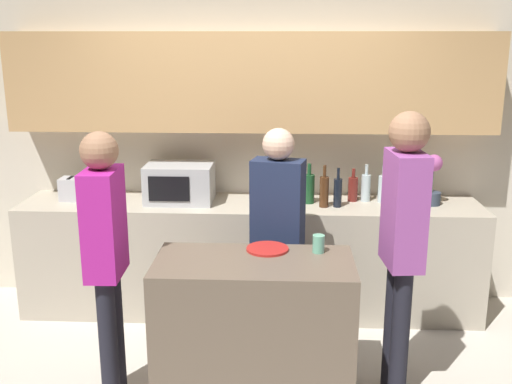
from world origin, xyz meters
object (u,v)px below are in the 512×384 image
(bottle_7, at_px, (396,191))
(person_center, at_px, (105,245))
(potted_plant, at_px, (433,180))
(bottle_5, at_px, (366,187))
(bottle_3, at_px, (338,192))
(person_left, at_px, (403,232))
(bottle_4, at_px, (353,189))
(microwave, at_px, (180,183))
(toaster, at_px, (77,189))
(bottle_6, at_px, (383,188))
(bottle_2, at_px, (324,191))
(cup_0, at_px, (319,244))
(bottle_1, at_px, (309,188))
(person_right, at_px, (278,224))
(bottle_0, at_px, (292,189))
(plate_on_island, at_px, (267,249))

(bottle_7, height_order, person_center, person_center)
(potted_plant, xyz_separation_m, bottle_5, (-0.50, 0.08, -0.09))
(bottle_3, xyz_separation_m, person_left, (0.29, -1.08, 0.05))
(bottle_4, bearing_deg, microwave, -176.69)
(toaster, xyz_separation_m, bottle_6, (2.42, 0.05, 0.02))
(bottle_2, distance_m, cup_0, 1.00)
(bottle_2, bearing_deg, cup_0, -95.35)
(bottle_1, relative_size, person_left, 0.18)
(person_right, bearing_deg, bottle_0, -84.14)
(toaster, relative_size, bottle_3, 0.86)
(bottle_5, bearing_deg, bottle_1, -169.88)
(bottle_2, relative_size, person_right, 0.20)
(bottle_5, xyz_separation_m, person_left, (0.05, -1.25, 0.05))
(person_left, bearing_deg, bottle_2, 14.94)
(bottle_1, distance_m, bottle_5, 0.46)
(bottle_4, bearing_deg, bottle_7, -7.24)
(person_center, xyz_separation_m, person_right, (1.00, 0.58, -0.04))
(bottle_4, distance_m, person_right, 0.97)
(plate_on_island, relative_size, cup_0, 2.38)
(bottle_2, xyz_separation_m, person_right, (-0.35, -0.59, -0.08))
(bottle_5, distance_m, person_center, 2.16)
(bottle_0, xyz_separation_m, bottle_3, (0.35, -0.17, 0.02))
(bottle_6, bearing_deg, person_right, -137.32)
(bottle_4, relative_size, person_left, 0.15)
(toaster, xyz_separation_m, person_left, (2.34, -1.17, 0.07))
(bottle_3, bearing_deg, person_left, -75.09)
(microwave, bearing_deg, cup_0, -46.63)
(bottle_0, distance_m, bottle_2, 0.30)
(bottle_1, height_order, person_left, person_left)
(bottle_6, distance_m, person_left, 1.23)
(toaster, bearing_deg, bottle_4, 2.03)
(bottle_2, bearing_deg, bottle_6, 18.56)
(bottle_7, bearing_deg, bottle_1, -177.06)
(person_left, bearing_deg, bottle_4, 1.78)
(cup_0, bearing_deg, bottle_6, 63.89)
(bottle_5, xyz_separation_m, cup_0, (-0.43, -1.18, -0.06))
(toaster, relative_size, bottle_7, 1.02)
(plate_on_island, bearing_deg, person_center, -167.54)
(bottle_6, bearing_deg, person_center, -143.73)
(toaster, bearing_deg, bottle_1, -0.00)
(bottle_6, height_order, plate_on_island, bottle_6)
(bottle_0, xyz_separation_m, bottle_6, (0.71, -0.02, 0.02))
(bottle_0, relative_size, bottle_2, 0.76)
(toaster, xyz_separation_m, bottle_7, (2.52, 0.04, 0.01))
(bottle_6, distance_m, bottle_7, 0.11)
(cup_0, bearing_deg, toaster, 149.45)
(bottle_2, height_order, person_right, person_right)
(bottle_1, xyz_separation_m, cup_0, (0.02, -1.09, -0.07))
(person_center, bearing_deg, potted_plant, 118.66)
(bottle_1, xyz_separation_m, plate_on_island, (-0.29, -1.07, -0.12))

